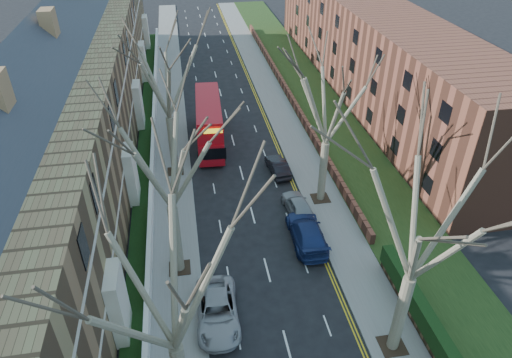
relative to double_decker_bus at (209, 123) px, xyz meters
name	(u,v)px	position (x,y,z in m)	size (l,w,h in m)	color
pavement_left	(170,117)	(-3.78, 6.12, -2.01)	(3.00, 102.00, 0.12)	slate
pavement_right	(279,109)	(8.22, 6.12, -2.01)	(3.00, 102.00, 0.12)	slate
terrace_left	(73,107)	(-11.43, -1.88, 3.46)	(9.70, 78.00, 13.60)	#866444
flats_right	(370,49)	(19.68, 10.12, 2.91)	(13.97, 54.00, 10.00)	brown
front_wall_left	(153,151)	(-5.43, -1.88, -1.45)	(0.30, 78.00, 1.00)	white
grass_verge_right	(319,106)	(12.72, 6.12, -1.92)	(6.00, 102.00, 0.06)	#1A3212
tree_left_mid	(165,276)	(-3.48, -26.88, 7.48)	(10.50, 10.50, 14.71)	brown
tree_left_far	(164,149)	(-3.48, -16.88, 7.17)	(10.15, 10.15, 14.22)	brown
tree_left_dist	(163,68)	(-3.48, -4.88, 7.48)	(10.50, 10.50, 14.71)	brown
tree_right_mid	(428,211)	(7.92, -24.88, 7.48)	(10.50, 10.50, 14.71)	brown
tree_right_far	(331,92)	(7.92, -10.88, 7.17)	(10.15, 10.15, 14.22)	brown
double_decker_bus	(209,123)	(0.00, 0.00, 0.00)	(2.94, 10.15, 4.24)	#AF0C16
car_left_far	(217,311)	(-1.40, -21.35, -1.35)	(2.42, 5.25, 1.46)	#A0A0A5
car_right_near	(307,232)	(5.51, -15.53, -1.28)	(2.24, 5.50, 1.60)	navy
car_right_mid	(298,205)	(5.70, -12.24, -1.37)	(1.67, 4.14, 1.41)	gray
car_right_far	(278,166)	(5.36, -6.39, -1.43)	(1.37, 3.93, 1.29)	black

